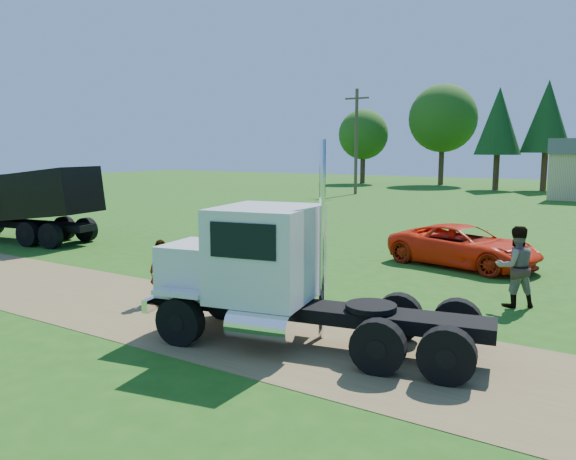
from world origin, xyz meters
The scene contains 7 objects.
ground centered at (0.00, 0.00, 0.00)m, with size 140.00×140.00×0.00m, color #1F5412.
dirt_track centered at (0.00, 0.00, 0.01)m, with size 120.00×4.20×0.01m, color brown.
white_semi_tractor centered at (1.39, -0.30, 1.38)m, with size 6.85×3.38×4.04m.
black_dump_truck centered at (-14.35, 4.35, 1.75)m, with size 7.51×3.39×3.18m.
orange_pickup centered at (2.62, 9.22, 0.68)m, with size 2.27×4.92×1.37m, color red.
spectator_a centered at (-2.51, 0.54, 0.80)m, with size 0.59×0.38×1.61m, color #999999.
spectator_b centered at (5.03, 5.03, 1.00)m, with size 0.97×0.76×2.00m, color #999999.
Camera 1 is at (7.67, -9.33, 3.84)m, focal length 35.00 mm.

